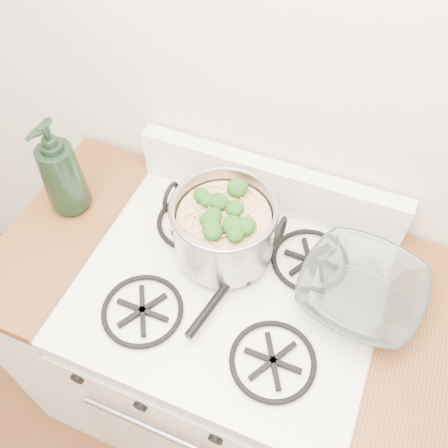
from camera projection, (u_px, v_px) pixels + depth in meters
gas_range at (227, 359)px, 1.65m from camera, size 0.76×0.66×0.92m
counter_left at (95, 303)px, 1.75m from camera, size 0.25×0.65×0.92m
stock_pot at (224, 228)px, 1.26m from camera, size 0.30×0.27×0.18m
spatula at (245, 260)px, 1.29m from camera, size 0.34×0.36×0.02m
glass_bowl at (359, 295)px, 1.23m from camera, size 0.13×0.13×0.03m
bottle at (59, 168)px, 1.30m from camera, size 0.13×0.13×0.30m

